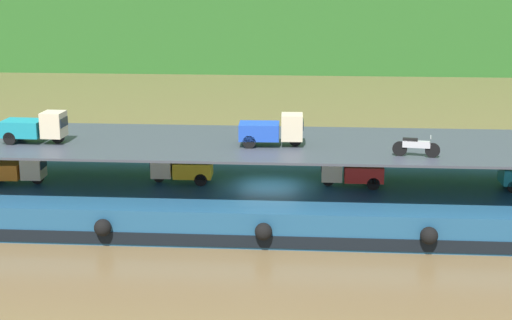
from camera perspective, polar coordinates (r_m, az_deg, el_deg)
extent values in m
plane|color=brown|center=(34.33, 0.98, -4.38)|extent=(400.00, 400.00, 0.00)
cube|color=navy|center=(34.10, 0.99, -3.19)|extent=(32.21, 7.74, 1.50)
cube|color=black|center=(30.56, 0.58, -6.12)|extent=(31.57, 0.06, 0.50)
sphere|color=black|center=(31.25, -11.36, -4.97)|extent=(0.70, 0.70, 0.70)
sphere|color=black|center=(30.21, 0.56, -5.36)|extent=(0.70, 0.70, 0.70)
sphere|color=black|center=(30.52, 12.78, -5.52)|extent=(0.70, 0.70, 0.70)
cube|color=#383D47|center=(33.38, 1.01, 1.23)|extent=(30.61, 6.94, 0.10)
cube|color=orange|center=(35.99, -18.36, -0.70)|extent=(1.74, 1.25, 0.70)
cube|color=beige|center=(35.48, -16.27, -0.42)|extent=(0.93, 1.03, 1.10)
cube|color=#19232D|center=(35.30, -15.56, -0.26)|extent=(0.07, 0.85, 0.38)
cylinder|color=black|center=(35.57, -15.98, -1.28)|extent=(0.56, 0.16, 0.56)
cube|color=gold|center=(34.43, -4.72, -0.67)|extent=(1.74, 1.25, 0.70)
cube|color=beige|center=(34.58, -7.03, -0.32)|extent=(0.93, 1.03, 1.10)
cube|color=#19232D|center=(34.63, -7.80, -0.14)|extent=(0.07, 0.85, 0.38)
cylinder|color=black|center=(34.74, -7.24, -1.20)|extent=(0.56, 0.16, 0.56)
cylinder|color=black|center=(34.99, -3.95, -1.00)|extent=(0.56, 0.16, 0.56)
cylinder|color=black|center=(33.97, -4.14, -1.48)|extent=(0.56, 0.16, 0.56)
cube|color=red|center=(34.04, 8.03, -0.94)|extent=(1.71, 1.21, 0.70)
cube|color=beige|center=(33.93, 5.68, -0.57)|extent=(0.91, 1.01, 1.10)
cube|color=#19232D|center=(33.90, 4.89, -0.38)|extent=(0.05, 0.85, 0.38)
cylinder|color=black|center=(34.07, 5.41, -1.46)|extent=(0.56, 0.14, 0.56)
cylinder|color=black|center=(34.67, 8.62, -1.28)|extent=(0.56, 0.14, 0.56)
cylinder|color=black|center=(33.66, 8.74, -1.77)|extent=(0.56, 0.14, 0.56)
cylinder|color=black|center=(35.67, 18.27, -1.41)|extent=(0.56, 0.15, 0.56)
cube|color=teal|center=(34.80, -16.98, 2.29)|extent=(1.75, 1.28, 0.70)
cube|color=beige|center=(34.22, -14.85, 2.58)|extent=(0.95, 1.04, 1.10)
cube|color=#19232D|center=(34.03, -14.13, 2.75)|extent=(0.08, 0.85, 0.38)
cylinder|color=black|center=(34.28, -14.56, 1.68)|extent=(0.57, 0.17, 0.56)
cylinder|color=black|center=(34.56, -17.89, 1.54)|extent=(0.57, 0.17, 0.56)
cylinder|color=black|center=(35.51, -17.19, 1.93)|extent=(0.57, 0.17, 0.56)
cube|color=#1E47B7|center=(32.68, 0.24, 2.17)|extent=(1.73, 1.25, 0.70)
cube|color=beige|center=(32.62, 2.70, 2.48)|extent=(0.93, 1.02, 1.10)
cube|color=#19232D|center=(32.60, 3.53, 2.66)|extent=(0.06, 0.85, 0.38)
cylinder|color=black|center=(32.73, 2.95, 1.54)|extent=(0.56, 0.16, 0.56)
cylinder|color=black|center=(32.26, -0.51, 1.36)|extent=(0.56, 0.16, 0.56)
cylinder|color=black|center=(33.29, -0.42, 1.78)|extent=(0.56, 0.16, 0.56)
cylinder|color=black|center=(31.52, 13.03, 0.71)|extent=(0.61, 0.19, 0.60)
cylinder|color=black|center=(31.53, 10.67, 0.84)|extent=(0.61, 0.19, 0.60)
cube|color=#B7B7BC|center=(31.47, 11.87, 1.16)|extent=(1.12, 0.36, 0.28)
cube|color=black|center=(31.43, 11.43, 1.50)|extent=(0.62, 0.29, 0.12)
cylinder|color=#B2B2B7|center=(31.39, 12.90, 1.69)|extent=(0.12, 0.55, 0.04)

